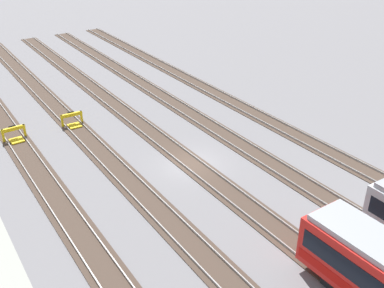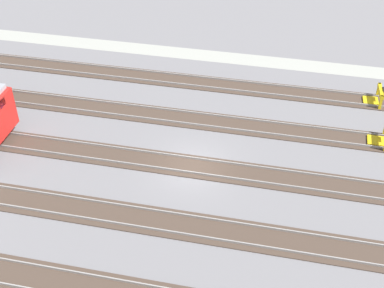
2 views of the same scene
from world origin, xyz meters
name	(u,v)px [view 1 (image 1 of 2)]	position (x,y,z in m)	size (l,w,h in m)	color
ground_plane	(192,164)	(0.00, 0.00, 0.00)	(400.00, 400.00, 0.00)	slate
rail_track_nearest	(62,207)	(0.00, -10.32, 0.04)	(90.00, 2.23, 0.21)	#47382D
rail_track_near_inner	(132,184)	(0.00, -5.16, 0.04)	(90.00, 2.24, 0.21)	#47382D
rail_track_middle	(192,164)	(0.00, 0.00, 0.04)	(90.00, 2.24, 0.21)	#47382D
rail_track_far_inner	(243,147)	(0.00, 5.16, 0.04)	(90.00, 2.23, 0.21)	#47382D
rail_track_farthest	(289,131)	(0.00, 10.32, 0.04)	(90.00, 2.23, 0.21)	#47382D
bumper_stop_nearest_track	(15,135)	(-11.66, -10.31, 0.51)	(1.37, 2.01, 1.22)	gold
bumper_stop_near_inner_track	(73,121)	(-11.76, -5.17, 0.51)	(1.36, 2.01, 1.22)	gold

